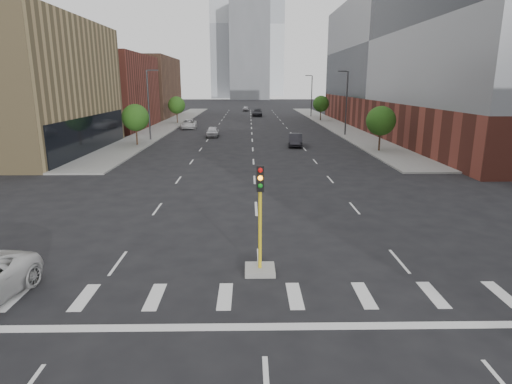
{
  "coord_description": "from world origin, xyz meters",
  "views": [
    {
      "loc": [
        -0.41,
        -6.9,
        7.4
      ],
      "look_at": [
        -0.1,
        12.28,
        2.5
      ],
      "focal_mm": 30.0,
      "sensor_mm": 36.0,
      "label": 1
    }
  ],
  "objects_px": {
    "car_far_left": "(189,124)",
    "car_deep_right": "(257,113)",
    "median_traffic_signal": "(260,250)",
    "car_mid_right": "(295,140)",
    "car_distant": "(246,109)",
    "car_near_left": "(213,132)"
  },
  "relations": [
    {
      "from": "median_traffic_signal",
      "to": "car_mid_right",
      "type": "relative_size",
      "value": 0.96
    },
    {
      "from": "median_traffic_signal",
      "to": "car_distant",
      "type": "height_order",
      "value": "median_traffic_signal"
    },
    {
      "from": "car_mid_right",
      "to": "car_far_left",
      "type": "relative_size",
      "value": 0.86
    },
    {
      "from": "median_traffic_signal",
      "to": "car_near_left",
      "type": "relative_size",
      "value": 1.03
    },
    {
      "from": "car_far_left",
      "to": "car_deep_right",
      "type": "relative_size",
      "value": 0.96
    },
    {
      "from": "car_deep_right",
      "to": "car_mid_right",
      "type": "bearing_deg",
      "value": -83.66
    },
    {
      "from": "car_distant",
      "to": "car_deep_right",
      "type": "bearing_deg",
      "value": -81.25
    },
    {
      "from": "median_traffic_signal",
      "to": "car_near_left",
      "type": "height_order",
      "value": "median_traffic_signal"
    },
    {
      "from": "car_far_left",
      "to": "car_deep_right",
      "type": "distance_m",
      "value": 29.69
    },
    {
      "from": "median_traffic_signal",
      "to": "car_distant",
      "type": "xyz_separation_m",
      "value": [
        -1.29,
        102.31,
        -0.3
      ]
    },
    {
      "from": "car_mid_right",
      "to": "car_near_left",
      "type": "bearing_deg",
      "value": 143.88
    },
    {
      "from": "car_mid_right",
      "to": "car_deep_right",
      "type": "distance_m",
      "value": 48.17
    },
    {
      "from": "car_mid_right",
      "to": "car_far_left",
      "type": "xyz_separation_m",
      "value": [
        -15.66,
        20.87,
        -0.01
      ]
    },
    {
      "from": "median_traffic_signal",
      "to": "car_mid_right",
      "type": "bearing_deg",
      "value": 81.72
    },
    {
      "from": "median_traffic_signal",
      "to": "car_near_left",
      "type": "bearing_deg",
      "value": 97.09
    },
    {
      "from": "car_far_left",
      "to": "car_distant",
      "type": "xyz_separation_m",
      "value": [
        9.21,
        45.98,
        -0.06
      ]
    },
    {
      "from": "car_near_left",
      "to": "median_traffic_signal",
      "type": "bearing_deg",
      "value": -83.7
    },
    {
      "from": "car_deep_right",
      "to": "car_far_left",
      "type": "bearing_deg",
      "value": -111.85
    },
    {
      "from": "car_mid_right",
      "to": "car_deep_right",
      "type": "xyz_separation_m",
      "value": [
        -3.66,
        48.03,
        0.05
      ]
    },
    {
      "from": "car_distant",
      "to": "median_traffic_signal",
      "type": "bearing_deg",
      "value": -88.96
    },
    {
      "from": "car_near_left",
      "to": "car_deep_right",
      "type": "height_order",
      "value": "car_deep_right"
    },
    {
      "from": "median_traffic_signal",
      "to": "car_far_left",
      "type": "xyz_separation_m",
      "value": [
        -10.5,
        56.33,
        -0.23
      ]
    }
  ]
}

